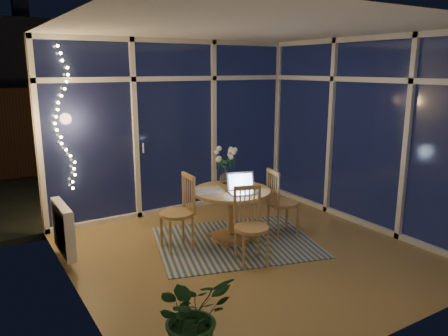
% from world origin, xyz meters
% --- Properties ---
extents(floor, '(4.00, 4.00, 0.00)m').
position_xyz_m(floor, '(0.00, 0.00, 0.00)').
color(floor, olive).
rests_on(floor, ground).
extents(ceiling, '(4.00, 4.00, 0.00)m').
position_xyz_m(ceiling, '(0.00, 0.00, 2.60)').
color(ceiling, white).
rests_on(ceiling, wall_back).
extents(wall_back, '(4.00, 0.04, 2.60)m').
position_xyz_m(wall_back, '(0.00, 2.00, 1.30)').
color(wall_back, beige).
rests_on(wall_back, floor).
extents(wall_front, '(4.00, 0.04, 2.60)m').
position_xyz_m(wall_front, '(0.00, -2.00, 1.30)').
color(wall_front, beige).
rests_on(wall_front, floor).
extents(wall_left, '(0.04, 4.00, 2.60)m').
position_xyz_m(wall_left, '(-2.00, 0.00, 1.30)').
color(wall_left, beige).
rests_on(wall_left, floor).
extents(wall_right, '(0.04, 4.00, 2.60)m').
position_xyz_m(wall_right, '(2.00, 0.00, 1.30)').
color(wall_right, beige).
rests_on(wall_right, floor).
extents(window_wall_back, '(4.00, 0.10, 2.60)m').
position_xyz_m(window_wall_back, '(0.00, 1.96, 1.30)').
color(window_wall_back, white).
rests_on(window_wall_back, floor).
extents(window_wall_right, '(0.10, 4.00, 2.60)m').
position_xyz_m(window_wall_right, '(1.96, 0.00, 1.30)').
color(window_wall_right, white).
rests_on(window_wall_right, floor).
extents(radiator, '(0.10, 0.70, 0.58)m').
position_xyz_m(radiator, '(-1.94, 0.90, 0.40)').
color(radiator, white).
rests_on(radiator, wall_left).
extents(fairy_lights, '(0.24, 0.10, 1.85)m').
position_xyz_m(fairy_lights, '(-1.65, 1.88, 1.52)').
color(fairy_lights, '#F8CE63').
rests_on(fairy_lights, window_wall_back).
extents(garden_patio, '(12.00, 6.00, 0.10)m').
position_xyz_m(garden_patio, '(0.50, 5.00, -0.06)').
color(garden_patio, black).
rests_on(garden_patio, ground).
extents(garden_fence, '(11.00, 0.08, 1.80)m').
position_xyz_m(garden_fence, '(0.00, 5.50, 0.90)').
color(garden_fence, '#332412').
rests_on(garden_fence, ground).
extents(neighbour_roof, '(7.00, 3.00, 2.20)m').
position_xyz_m(neighbour_roof, '(0.30, 8.50, 2.20)').
color(neighbour_roof, '#30323A').
rests_on(neighbour_roof, ground).
extents(garden_shrubs, '(0.90, 0.90, 0.90)m').
position_xyz_m(garden_shrubs, '(-0.80, 3.40, 0.45)').
color(garden_shrubs, black).
rests_on(garden_shrubs, ground).
extents(rug, '(2.33, 2.06, 0.01)m').
position_xyz_m(rug, '(0.04, 0.35, 0.01)').
color(rug, '#B3B091').
rests_on(rug, floor).
extents(dining_table, '(1.22, 1.22, 0.67)m').
position_xyz_m(dining_table, '(0.04, 0.45, 0.34)').
color(dining_table, '#A77C4B').
rests_on(dining_table, floor).
extents(chair_left, '(0.45, 0.45, 0.94)m').
position_xyz_m(chair_left, '(-0.67, 0.58, 0.47)').
color(chair_left, '#A77C4B').
rests_on(chair_left, floor).
extents(chair_right, '(0.49, 0.49, 0.90)m').
position_xyz_m(chair_right, '(0.75, 0.27, 0.45)').
color(chair_right, '#A77C4B').
rests_on(chair_right, floor).
extents(chair_front, '(0.51, 0.51, 0.89)m').
position_xyz_m(chair_front, '(-0.14, -0.25, 0.44)').
color(chair_front, '#A77C4B').
rests_on(chair_front, floor).
extents(laptop, '(0.42, 0.38, 0.26)m').
position_xyz_m(laptop, '(0.09, 0.24, 0.80)').
color(laptop, silver).
rests_on(laptop, dining_table).
extents(flower_vase, '(0.25, 0.25, 0.21)m').
position_xyz_m(flower_vase, '(0.16, 0.76, 0.78)').
color(flower_vase, silver).
rests_on(flower_vase, dining_table).
extents(bowl, '(0.19, 0.19, 0.04)m').
position_xyz_m(bowl, '(0.36, 0.53, 0.69)').
color(bowl, silver).
rests_on(bowl, dining_table).
extents(newspapers, '(0.38, 0.32, 0.02)m').
position_xyz_m(newspapers, '(-0.24, 0.55, 0.68)').
color(newspapers, beige).
rests_on(newspapers, dining_table).
extents(phone, '(0.12, 0.08, 0.01)m').
position_xyz_m(phone, '(-0.02, 0.31, 0.68)').
color(phone, black).
rests_on(phone, dining_table).
extents(potted_plant, '(0.56, 0.49, 0.76)m').
position_xyz_m(potted_plant, '(-1.56, -1.54, 0.38)').
color(potted_plant, '#1A4A22').
rests_on(potted_plant, floor).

